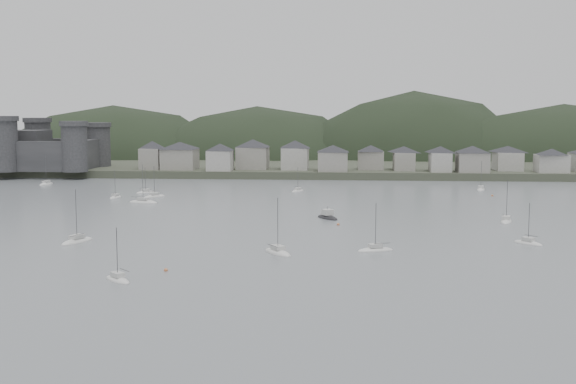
{
  "coord_description": "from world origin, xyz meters",
  "views": [
    {
      "loc": [
        14.58,
        -108.27,
        26.88
      ],
      "look_at": [
        0.0,
        75.0,
        6.0
      ],
      "focal_mm": 44.5,
      "sensor_mm": 36.0,
      "label": 1
    }
  ],
  "objects": [
    {
      "name": "motor_launch_far",
      "position": [
        10.42,
        69.66,
        0.29
      ],
      "size": [
        6.88,
        8.39,
        3.93
      ],
      "rotation": [
        0.0,
        0.0,
        3.72
      ],
      "color": "black",
      "rests_on": "ground"
    },
    {
      "name": "mooring_buoys",
      "position": [
        0.13,
        64.13,
        0.15
      ],
      "size": [
        161.29,
        114.1,
        0.7
      ],
      "color": "#D17745",
      "rests_on": "ground"
    },
    {
      "name": "castle",
      "position": [
        -120.0,
        179.8,
        10.96
      ],
      "size": [
        66.0,
        43.0,
        20.0
      ],
      "color": "#313133",
      "rests_on": "far_shore_land"
    },
    {
      "name": "waterfront_town",
      "position": [
        50.59,
        183.34,
        8.66
      ],
      "size": [
        451.48,
        28.46,
        12.92
      ],
      "color": "gray",
      "rests_on": "far_shore_land"
    },
    {
      "name": "moored_fleet",
      "position": [
        -15.1,
        59.11,
        0.18
      ],
      "size": [
        223.4,
        174.17,
        12.94
      ],
      "color": "silver",
      "rests_on": "ground"
    },
    {
      "name": "far_shore_land",
      "position": [
        0.0,
        295.0,
        1.5
      ],
      "size": [
        900.0,
        250.0,
        3.0
      ],
      "primitive_type": "cube",
      "color": "#383D2D",
      "rests_on": "ground"
    },
    {
      "name": "ground",
      "position": [
        0.0,
        0.0,
        0.0
      ],
      "size": [
        900.0,
        900.0,
        0.0
      ],
      "primitive_type": "plane",
      "color": "slate",
      "rests_on": "ground"
    },
    {
      "name": "forested_ridge",
      "position": [
        4.83,
        269.4,
        -11.28
      ],
      "size": [
        851.55,
        103.94,
        102.57
      ],
      "color": "black",
      "rests_on": "ground"
    }
  ]
}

